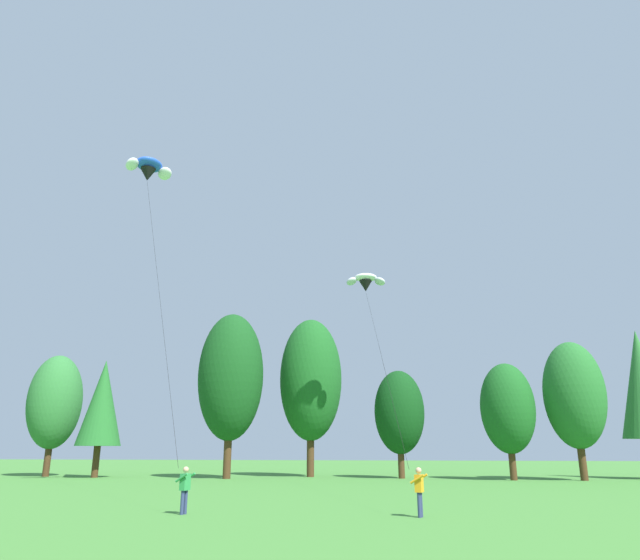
{
  "coord_description": "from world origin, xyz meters",
  "views": [
    {
      "loc": [
        4.77,
        -3.34,
        2.35
      ],
      "look_at": [
        1.11,
        23.01,
        10.17
      ],
      "focal_mm": 32.22,
      "sensor_mm": 36.0,
      "label": 1
    }
  ],
  "objects_px": {
    "kite_flyer_mid": "(419,488)",
    "parafoil_kite_high_blue_white": "(149,169)",
    "kite_flyer_near": "(185,486)",
    "parafoil_kite_mid_white": "(366,282)"
  },
  "relations": [
    {
      "from": "kite_flyer_mid",
      "to": "parafoil_kite_high_blue_white",
      "type": "height_order",
      "value": "parafoil_kite_high_blue_white"
    },
    {
      "from": "kite_flyer_near",
      "to": "parafoil_kite_high_blue_white",
      "type": "xyz_separation_m",
      "value": [
        -9.08,
        13.14,
        20.5
      ]
    },
    {
      "from": "parafoil_kite_high_blue_white",
      "to": "kite_flyer_mid",
      "type": "bearing_deg",
      "value": -35.94
    },
    {
      "from": "kite_flyer_near",
      "to": "parafoil_kite_mid_white",
      "type": "distance_m",
      "value": 26.8
    },
    {
      "from": "parafoil_kite_mid_white",
      "to": "kite_flyer_mid",
      "type": "bearing_deg",
      "value": -82.28
    },
    {
      "from": "kite_flyer_near",
      "to": "kite_flyer_mid",
      "type": "relative_size",
      "value": 1.0
    },
    {
      "from": "kite_flyer_mid",
      "to": "parafoil_kite_mid_white",
      "type": "xyz_separation_m",
      "value": [
        -2.96,
        21.8,
        14.11
      ]
    },
    {
      "from": "kite_flyer_near",
      "to": "parafoil_kite_mid_white",
      "type": "bearing_deg",
      "value": 75.45
    },
    {
      "from": "kite_flyer_mid",
      "to": "parafoil_kite_mid_white",
      "type": "distance_m",
      "value": 26.13
    },
    {
      "from": "parafoil_kite_high_blue_white",
      "to": "kite_flyer_near",
      "type": "bearing_deg",
      "value": -55.33
    }
  ]
}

